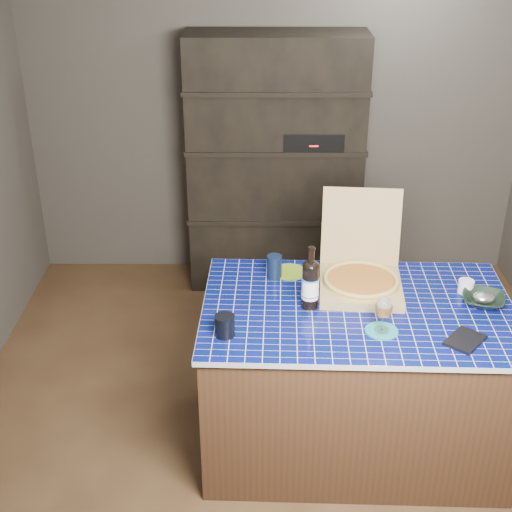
{
  "coord_description": "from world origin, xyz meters",
  "views": [
    {
      "loc": [
        -0.1,
        -3.17,
        2.61
      ],
      "look_at": [
        -0.12,
        0.0,
        0.98
      ],
      "focal_mm": 50.0,
      "sensor_mm": 36.0,
      "label": 1
    }
  ],
  "objects_px": {
    "kitchen_island": "(353,376)",
    "mead_bottle": "(310,284)",
    "wine_glass": "(384,308)",
    "bowl": "(483,300)",
    "pizza_box": "(361,277)",
    "dvd_case": "(465,340)"
  },
  "relations": [
    {
      "from": "kitchen_island",
      "to": "mead_bottle",
      "type": "relative_size",
      "value": 4.75
    },
    {
      "from": "wine_glass",
      "to": "bowl",
      "type": "relative_size",
      "value": 0.86
    },
    {
      "from": "pizza_box",
      "to": "dvd_case",
      "type": "xyz_separation_m",
      "value": [
        0.41,
        -0.47,
        -0.06
      ]
    },
    {
      "from": "kitchen_island",
      "to": "pizza_box",
      "type": "height_order",
      "value": "pizza_box"
    },
    {
      "from": "pizza_box",
      "to": "bowl",
      "type": "distance_m",
      "value": 0.6
    },
    {
      "from": "dvd_case",
      "to": "kitchen_island",
      "type": "bearing_deg",
      "value": -173.04
    },
    {
      "from": "bowl",
      "to": "kitchen_island",
      "type": "bearing_deg",
      "value": -177.41
    },
    {
      "from": "pizza_box",
      "to": "mead_bottle",
      "type": "height_order",
      "value": "pizza_box"
    },
    {
      "from": "mead_bottle",
      "to": "wine_glass",
      "type": "distance_m",
      "value": 0.38
    },
    {
      "from": "pizza_box",
      "to": "dvd_case",
      "type": "distance_m",
      "value": 0.63
    },
    {
      "from": "kitchen_island",
      "to": "bowl",
      "type": "height_order",
      "value": "bowl"
    },
    {
      "from": "kitchen_island",
      "to": "wine_glass",
      "type": "bearing_deg",
      "value": -68.1
    },
    {
      "from": "mead_bottle",
      "to": "dvd_case",
      "type": "distance_m",
      "value": 0.74
    },
    {
      "from": "pizza_box",
      "to": "wine_glass",
      "type": "bearing_deg",
      "value": -78.45
    },
    {
      "from": "wine_glass",
      "to": "dvd_case",
      "type": "distance_m",
      "value": 0.39
    },
    {
      "from": "kitchen_island",
      "to": "dvd_case",
      "type": "xyz_separation_m",
      "value": [
        0.44,
        -0.29,
        0.42
      ]
    },
    {
      "from": "wine_glass",
      "to": "mead_bottle",
      "type": "bearing_deg",
      "value": 145.59
    },
    {
      "from": "kitchen_island",
      "to": "mead_bottle",
      "type": "bearing_deg",
      "value": -178.68
    },
    {
      "from": "kitchen_island",
      "to": "dvd_case",
      "type": "height_order",
      "value": "dvd_case"
    },
    {
      "from": "mead_bottle",
      "to": "wine_glass",
      "type": "xyz_separation_m",
      "value": [
        0.31,
        -0.22,
        -0.0
      ]
    },
    {
      "from": "mead_bottle",
      "to": "wine_glass",
      "type": "relative_size",
      "value": 1.84
    },
    {
      "from": "pizza_box",
      "to": "mead_bottle",
      "type": "distance_m",
      "value": 0.33
    }
  ]
}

